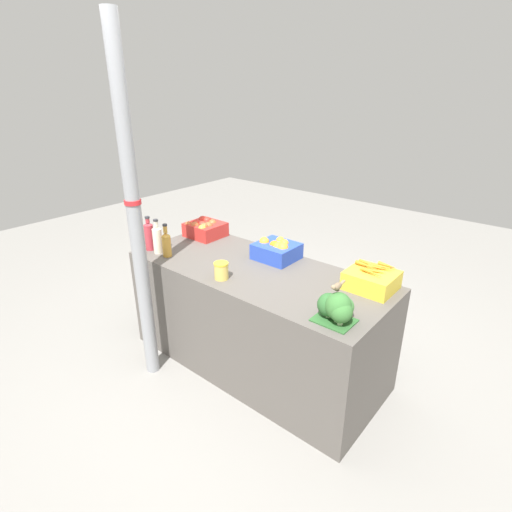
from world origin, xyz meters
TOP-DOWN VIEW (x-y plane):
  - ground_plane at (0.00, 0.00)m, footprint 10.00×10.00m
  - market_table at (0.00, 0.00)m, footprint 1.94×0.81m
  - support_pole at (-0.56, -0.58)m, footprint 0.11×0.11m
  - apple_crate at (-0.78, 0.24)m, footprint 0.30×0.28m
  - orange_crate at (-0.00, 0.24)m, footprint 0.30×0.28m
  - carrot_crate at (0.76, 0.25)m, footprint 0.30×0.28m
  - broccoli_pile at (0.79, -0.25)m, footprint 0.22×0.20m
  - juice_bottle_ruby at (-0.89, -0.26)m, footprint 0.07×0.07m
  - juice_bottle_cloudy at (-0.78, -0.26)m, footprint 0.07×0.07m
  - juice_bottle_amber at (-0.67, -0.26)m, footprint 0.07×0.07m
  - pickle_jar at (-0.08, -0.27)m, footprint 0.10×0.10m
  - sparrow_bird at (0.77, -0.24)m, footprint 0.04×0.14m

SIDE VIEW (x-z plane):
  - ground_plane at x=0.00m, z-range 0.00..0.00m
  - market_table at x=0.00m, z-range 0.00..0.82m
  - pickle_jar at x=-0.08m, z-range 0.82..0.94m
  - carrot_crate at x=0.76m, z-range 0.81..0.96m
  - orange_crate at x=0.00m, z-range 0.81..0.97m
  - apple_crate at x=-0.78m, z-range 0.82..0.97m
  - broccoli_pile at x=0.79m, z-range 0.82..1.00m
  - juice_bottle_amber at x=-0.67m, z-range 0.79..1.05m
  - juice_bottle_cloudy at x=-0.78m, z-range 0.80..1.07m
  - juice_bottle_ruby at x=-0.89m, z-range 0.80..1.08m
  - sparrow_bird at x=0.77m, z-range 1.00..1.06m
  - support_pole at x=-0.56m, z-range 0.00..2.43m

